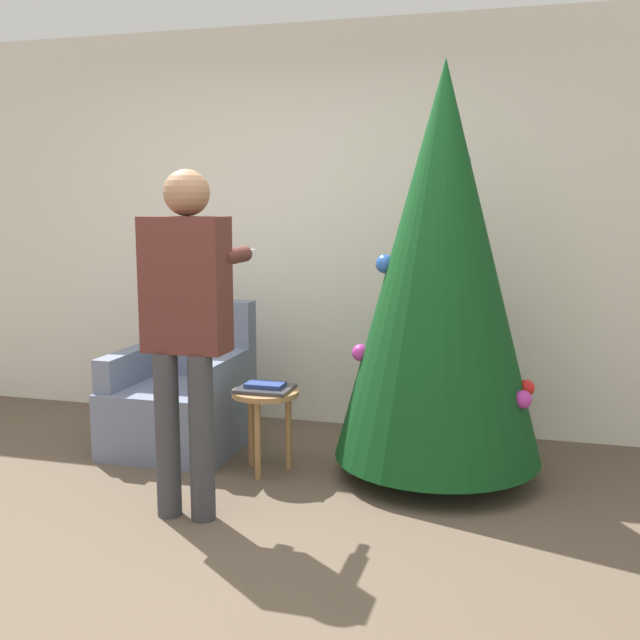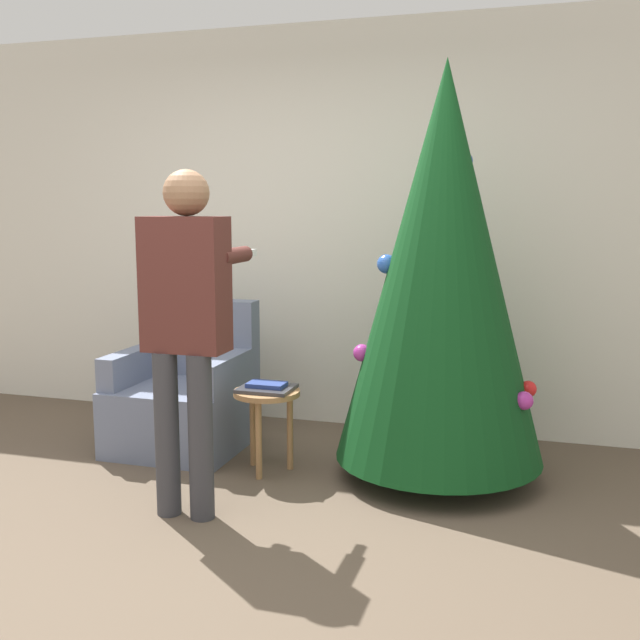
# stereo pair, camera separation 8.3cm
# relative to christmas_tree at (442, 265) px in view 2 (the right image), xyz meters

# --- Properties ---
(ground_plane) EXTENTS (14.00, 14.00, 0.00)m
(ground_plane) POSITION_rel_christmas_tree_xyz_m (-0.96, -1.35, -1.19)
(ground_plane) COLOR brown
(wall_back) EXTENTS (8.00, 0.06, 2.70)m
(wall_back) POSITION_rel_christmas_tree_xyz_m (-0.96, 0.88, 0.16)
(wall_back) COLOR silver
(wall_back) RESTS_ON ground_plane
(christmas_tree) EXTENTS (1.14, 1.14, 2.27)m
(christmas_tree) POSITION_rel_christmas_tree_xyz_m (0.00, 0.00, 0.00)
(christmas_tree) COLOR brown
(christmas_tree) RESTS_ON ground_plane
(armchair) EXTENTS (0.77, 0.75, 0.91)m
(armchair) POSITION_rel_christmas_tree_xyz_m (-1.61, 0.09, -0.88)
(armchair) COLOR slate
(armchair) RESTS_ON ground_plane
(person_standing) EXTENTS (0.42, 0.57, 1.68)m
(person_standing) POSITION_rel_christmas_tree_xyz_m (-1.11, -0.84, -0.19)
(person_standing) COLOR #38383D
(person_standing) RESTS_ON ground_plane
(side_stool) EXTENTS (0.38, 0.38, 0.48)m
(side_stool) POSITION_rel_christmas_tree_xyz_m (-0.95, -0.19, -0.80)
(side_stool) COLOR #A37547
(side_stool) RESTS_ON ground_plane
(laptop) EXTENTS (0.30, 0.26, 0.02)m
(laptop) POSITION_rel_christmas_tree_xyz_m (-0.95, -0.19, -0.71)
(laptop) COLOR #38383D
(laptop) RESTS_ON side_stool
(book) EXTENTS (0.21, 0.13, 0.02)m
(book) POSITION_rel_christmas_tree_xyz_m (-0.95, -0.19, -0.69)
(book) COLOR navy
(book) RESTS_ON laptop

